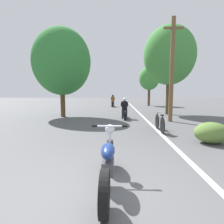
{
  "coord_description": "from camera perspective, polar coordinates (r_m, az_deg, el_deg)",
  "views": [
    {
      "loc": [
        0.29,
        -2.56,
        1.65
      ],
      "look_at": [
        0.03,
        4.37,
        0.9
      ],
      "focal_mm": 28.0,
      "sensor_mm": 36.0,
      "label": 1
    }
  ],
  "objects": [
    {
      "name": "roadside_tree_right_near",
      "position": [
        14.59,
        18.22,
        17.13
      ],
      "size": [
        3.88,
        3.5,
        6.75
      ],
      "color": "#513A23",
      "rests_on": "ground"
    },
    {
      "name": "roadside_tree_left",
      "position": [
        12.88,
        -16.13,
        15.48
      ],
      "size": [
        3.96,
        3.57,
        6.07
      ],
      "color": "#513A23",
      "rests_on": "ground"
    },
    {
      "name": "utility_pole",
      "position": [
        10.79,
        18.98,
        13.14
      ],
      "size": [
        1.1,
        0.24,
        5.86
      ],
      "color": "brown",
      "rests_on": "ground"
    },
    {
      "name": "ground_plane",
      "position": [
        3.06,
        -4.12,
        -26.5
      ],
      "size": [
        120.0,
        120.0,
        0.0
      ],
      "primitive_type": "plane",
      "color": "#515154"
    },
    {
      "name": "motorcycle_rider_far",
      "position": [
        21.34,
        0.24,
        3.21
      ],
      "size": [
        0.5,
        2.07,
        1.46
      ],
      "color": "black",
      "rests_on": "ground"
    },
    {
      "name": "bicycle_parked",
      "position": [
        7.87,
        15.29,
        -3.42
      ],
      "size": [
        0.44,
        1.66,
        0.8
      ],
      "color": "black",
      "rests_on": "ground"
    },
    {
      "name": "roadside_tree_right_far",
      "position": [
        23.71,
        12.08,
        10.65
      ],
      "size": [
        2.66,
        2.39,
        5.11
      ],
      "color": "#513A23",
      "rests_on": "ground"
    },
    {
      "name": "lane_stripe_edge",
      "position": [
        15.11,
        8.67,
        -0.15
      ],
      "size": [
        0.14,
        48.0,
        0.01
      ],
      "primitive_type": "cube",
      "color": "white",
      "rests_on": "ground"
    },
    {
      "name": "motorcycle_rider_lead",
      "position": [
        11.36,
        4.1,
        0.42
      ],
      "size": [
        0.5,
        2.04,
        1.36
      ],
      "color": "black",
      "rests_on": "ground"
    },
    {
      "name": "motorcycle_foreground",
      "position": [
        3.21,
        -1.27,
        -16.06
      ],
      "size": [
        0.72,
        2.11,
        1.01
      ],
      "color": "black",
      "rests_on": "ground"
    },
    {
      "name": "roadside_bush",
      "position": [
        6.66,
        29.73,
        -5.9
      ],
      "size": [
        1.1,
        0.88,
        0.7
      ],
      "color": "#5B7A38",
      "rests_on": "ground"
    }
  ]
}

